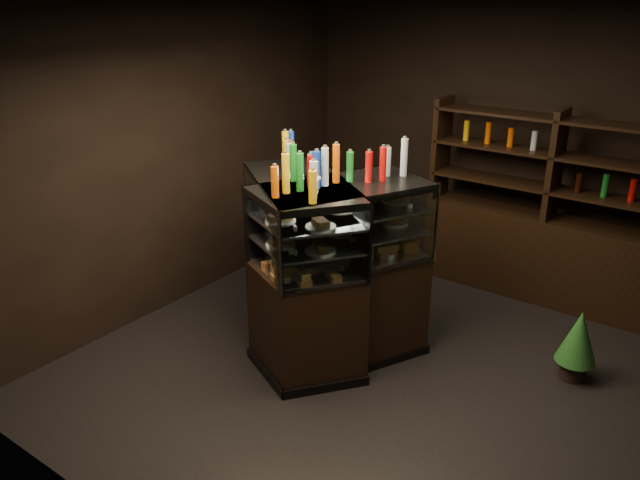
# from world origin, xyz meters

# --- Properties ---
(ground) EXTENTS (5.00, 5.00, 0.00)m
(ground) POSITION_xyz_m (0.00, 0.00, 0.00)
(ground) COLOR black
(ground) RESTS_ON ground
(room_shell) EXTENTS (5.02, 5.02, 3.01)m
(room_shell) POSITION_xyz_m (0.00, 0.00, 1.94)
(room_shell) COLOR black
(room_shell) RESTS_ON ground
(display_case) EXTENTS (1.80, 1.65, 1.61)m
(display_case) POSITION_xyz_m (-0.67, -0.19, 0.53)
(display_case) COLOR black
(display_case) RESTS_ON ground
(food_display) EXTENTS (1.31, 1.28, 0.49)m
(food_display) POSITION_xyz_m (-0.67, -0.20, 1.19)
(food_display) COLOR #D9824E
(food_display) RESTS_ON display_case
(bottles_top) EXTENTS (1.13, 1.14, 0.30)m
(bottles_top) POSITION_xyz_m (-0.67, -0.19, 1.74)
(bottles_top) COLOR #0F38B2
(bottles_top) RESTS_ON display_case
(potted_conifer) EXTENTS (0.33, 0.33, 0.71)m
(potted_conifer) POSITION_xyz_m (1.30, 0.72, 0.40)
(potted_conifer) COLOR black
(potted_conifer) RESTS_ON ground
(back_shelving) EXTENTS (2.56, 0.47, 2.00)m
(back_shelving) POSITION_xyz_m (0.58, 2.05, 0.60)
(back_shelving) COLOR black
(back_shelving) RESTS_ON ground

